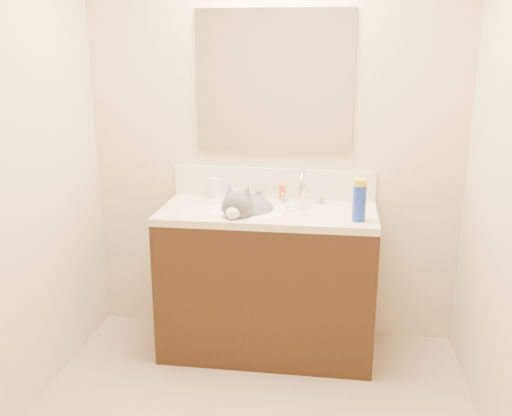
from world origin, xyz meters
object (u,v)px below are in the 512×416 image
(vanity_cabinet, at_px, (267,284))
(faucet, at_px, (302,190))
(silver_jar, at_px, (260,195))
(amber_bottle, at_px, (282,193))
(spray_can, at_px, (359,203))
(cat, at_px, (246,213))
(pill_bottle, at_px, (215,188))
(basin, at_px, (246,222))

(vanity_cabinet, height_order, faucet, faucet)
(silver_jar, bearing_deg, vanity_cabinet, -69.15)
(amber_bottle, distance_m, spray_can, 0.54)
(cat, bearing_deg, amber_bottle, 59.83)
(vanity_cabinet, xyz_separation_m, pill_bottle, (-0.34, 0.20, 0.51))
(silver_jar, distance_m, spray_can, 0.65)
(pill_bottle, bearing_deg, faucet, -7.26)
(pill_bottle, distance_m, amber_bottle, 0.41)
(amber_bottle, bearing_deg, faucet, -22.23)
(faucet, xyz_separation_m, spray_can, (0.31, -0.28, 0.01))
(pill_bottle, distance_m, spray_can, 0.91)
(vanity_cabinet, distance_m, cat, 0.45)
(faucet, distance_m, spray_can, 0.42)
(vanity_cabinet, relative_size, amber_bottle, 12.07)
(vanity_cabinet, xyz_separation_m, amber_bottle, (0.06, 0.19, 0.50))
(spray_can, bearing_deg, pill_bottle, 157.37)
(faucet, xyz_separation_m, pill_bottle, (-0.52, 0.07, -0.03))
(pill_bottle, height_order, spray_can, spray_can)
(basin, bearing_deg, pill_bottle, 133.86)
(cat, distance_m, spray_can, 0.63)
(vanity_cabinet, xyz_separation_m, silver_jar, (-0.07, 0.18, 0.48))
(vanity_cabinet, relative_size, faucet, 4.29)
(basin, relative_size, pill_bottle, 3.69)
(vanity_cabinet, height_order, cat, cat)
(vanity_cabinet, xyz_separation_m, cat, (-0.12, -0.02, 0.43))
(cat, xyz_separation_m, silver_jar, (0.05, 0.20, 0.05))
(vanity_cabinet, bearing_deg, basin, -165.96)
(cat, height_order, amber_bottle, cat)
(spray_can, bearing_deg, silver_jar, 149.90)
(faucet, distance_m, amber_bottle, 0.13)
(pill_bottle, relative_size, spray_can, 0.65)
(basin, distance_m, cat, 0.05)
(vanity_cabinet, bearing_deg, faucet, 37.29)
(faucet, relative_size, cat, 0.60)
(basin, height_order, pill_bottle, pill_bottle)
(silver_jar, height_order, amber_bottle, amber_bottle)
(cat, xyz_separation_m, spray_can, (0.61, -0.12, 0.12))
(basin, height_order, silver_jar, silver_jar)
(cat, distance_m, silver_jar, 0.22)
(faucet, relative_size, spray_can, 1.49)
(vanity_cabinet, distance_m, pill_bottle, 0.65)
(spray_can, bearing_deg, cat, 168.82)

